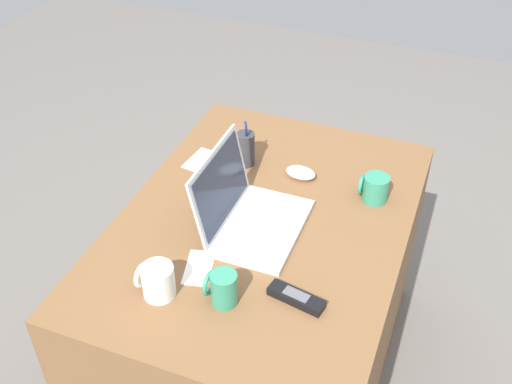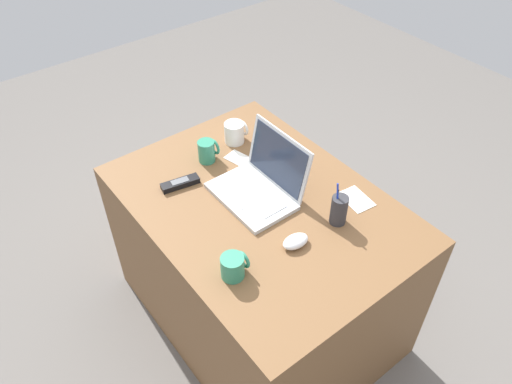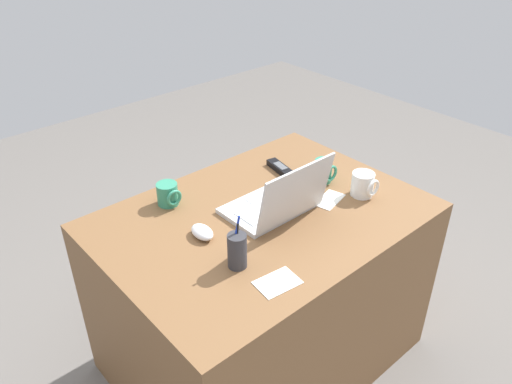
{
  "view_description": "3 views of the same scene",
  "coord_description": "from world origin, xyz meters",
  "px_view_note": "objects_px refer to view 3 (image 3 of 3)",
  "views": [
    {
      "loc": [
        -1.33,
        -0.49,
        1.95
      ],
      "look_at": [
        0.01,
        0.03,
        0.83
      ],
      "focal_mm": 43.35,
      "sensor_mm": 36.0,
      "label": 1
    },
    {
      "loc": [
        1.08,
        -0.86,
        2.06
      ],
      "look_at": [
        -0.02,
        -0.01,
        0.78
      ],
      "focal_mm": 34.93,
      "sensor_mm": 36.0,
      "label": 2
    },
    {
      "loc": [
        1.03,
        1.13,
        1.77
      ],
      "look_at": [
        0.02,
        -0.01,
        0.83
      ],
      "focal_mm": 35.39,
      "sensor_mm": 36.0,
      "label": 3
    }
  ],
  "objects_px": {
    "pen_holder": "(237,250)",
    "coffee_mug_tall": "(363,184)",
    "laptop": "(278,202)",
    "cordless_phone": "(280,168)",
    "computer_mouse": "(202,232)",
    "coffee_mug_white": "(324,171)",
    "coffee_mug_spare": "(168,194)"
  },
  "relations": [
    {
      "from": "laptop",
      "to": "pen_holder",
      "type": "height_order",
      "value": "laptop"
    },
    {
      "from": "computer_mouse",
      "to": "coffee_mug_spare",
      "type": "height_order",
      "value": "coffee_mug_spare"
    },
    {
      "from": "coffee_mug_spare",
      "to": "cordless_phone",
      "type": "bearing_deg",
      "value": 169.29
    },
    {
      "from": "computer_mouse",
      "to": "pen_holder",
      "type": "xyz_separation_m",
      "value": [
        0.01,
        0.2,
        0.04
      ]
    },
    {
      "from": "computer_mouse",
      "to": "coffee_mug_white",
      "type": "xyz_separation_m",
      "value": [
        -0.59,
        0.02,
        0.03
      ]
    },
    {
      "from": "coffee_mug_white",
      "to": "coffee_mug_tall",
      "type": "relative_size",
      "value": 0.97
    },
    {
      "from": "cordless_phone",
      "to": "computer_mouse",
      "type": "bearing_deg",
      "value": 16.69
    },
    {
      "from": "coffee_mug_tall",
      "to": "cordless_phone",
      "type": "relative_size",
      "value": 0.61
    },
    {
      "from": "coffee_mug_spare",
      "to": "coffee_mug_white",
      "type": "bearing_deg",
      "value": 154.22
    },
    {
      "from": "coffee_mug_spare",
      "to": "cordless_phone",
      "type": "distance_m",
      "value": 0.5
    },
    {
      "from": "laptop",
      "to": "coffee_mug_spare",
      "type": "distance_m",
      "value": 0.41
    },
    {
      "from": "laptop",
      "to": "cordless_phone",
      "type": "relative_size",
      "value": 2.08
    },
    {
      "from": "computer_mouse",
      "to": "laptop",
      "type": "bearing_deg",
      "value": 170.53
    },
    {
      "from": "cordless_phone",
      "to": "coffee_mug_tall",
      "type": "bearing_deg",
      "value": 106.96
    },
    {
      "from": "laptop",
      "to": "coffee_mug_white",
      "type": "bearing_deg",
      "value": -171.19
    },
    {
      "from": "coffee_mug_tall",
      "to": "coffee_mug_spare",
      "type": "height_order",
      "value": "coffee_mug_tall"
    },
    {
      "from": "coffee_mug_white",
      "to": "coffee_mug_spare",
      "type": "relative_size",
      "value": 1.05
    },
    {
      "from": "laptop",
      "to": "pen_holder",
      "type": "bearing_deg",
      "value": 23.56
    },
    {
      "from": "pen_holder",
      "to": "coffee_mug_tall",
      "type": "bearing_deg",
      "value": -179.43
    },
    {
      "from": "coffee_mug_spare",
      "to": "pen_holder",
      "type": "bearing_deg",
      "value": 85.66
    },
    {
      "from": "coffee_mug_tall",
      "to": "coffee_mug_spare",
      "type": "bearing_deg",
      "value": -36.35
    },
    {
      "from": "coffee_mug_tall",
      "to": "cordless_phone",
      "type": "xyz_separation_m",
      "value": [
        0.11,
        -0.35,
        -0.04
      ]
    },
    {
      "from": "computer_mouse",
      "to": "coffee_mug_tall",
      "type": "xyz_separation_m",
      "value": [
        -0.62,
        0.19,
        0.03
      ]
    },
    {
      "from": "laptop",
      "to": "coffee_mug_tall",
      "type": "relative_size",
      "value": 3.38
    },
    {
      "from": "coffee_mug_spare",
      "to": "computer_mouse",
      "type": "bearing_deg",
      "value": 84.02
    },
    {
      "from": "laptop",
      "to": "coffee_mug_tall",
      "type": "height_order",
      "value": "laptop"
    },
    {
      "from": "computer_mouse",
      "to": "coffee_mug_white",
      "type": "height_order",
      "value": "coffee_mug_white"
    },
    {
      "from": "coffee_mug_tall",
      "to": "cordless_phone",
      "type": "bearing_deg",
      "value": -73.04
    },
    {
      "from": "coffee_mug_tall",
      "to": "pen_holder",
      "type": "relative_size",
      "value": 0.55
    },
    {
      "from": "computer_mouse",
      "to": "coffee_mug_spare",
      "type": "xyz_separation_m",
      "value": [
        -0.03,
        -0.25,
        0.02
      ]
    },
    {
      "from": "coffee_mug_tall",
      "to": "laptop",
      "type": "bearing_deg",
      "value": -20.08
    },
    {
      "from": "laptop",
      "to": "cordless_phone",
      "type": "bearing_deg",
      "value": -135.74
    }
  ]
}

